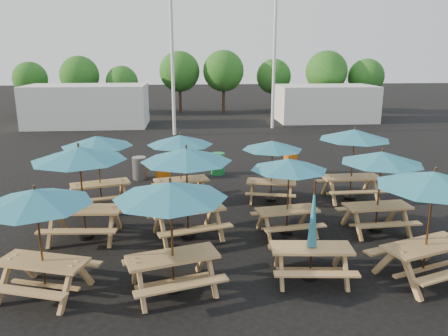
{
  "coord_description": "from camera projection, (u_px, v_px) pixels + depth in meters",
  "views": [
    {
      "loc": [
        -1.21,
        -12.72,
        4.84
      ],
      "look_at": [
        0.0,
        1.5,
        1.1
      ],
      "focal_mm": 35.0,
      "sensor_mm": 36.0,
      "label": 1
    }
  ],
  "objects": [
    {
      "name": "picnic_unit_9",
      "position": [
        434.0,
        185.0,
        9.14
      ],
      "size": [
        3.04,
        3.04,
        2.5
      ],
      "rotation": [
        0.0,
        0.0,
        0.33
      ],
      "color": "#A37748",
      "rests_on": "ground"
    },
    {
      "name": "waste_bin_1",
      "position": [
        162.0,
        167.0,
        17.43
      ],
      "size": [
        0.56,
        0.56,
        0.89
      ],
      "primitive_type": "cylinder",
      "color": "#D35D0C",
      "rests_on": "ground"
    },
    {
      "name": "tree_6",
      "position": [
        326.0,
        72.0,
        35.63
      ],
      "size": [
        3.38,
        3.38,
        5.13
      ],
      "color": "#382314",
      "rests_on": "ground"
    },
    {
      "name": "picnic_unit_10",
      "position": [
        382.0,
        161.0,
        11.79
      ],
      "size": [
        2.36,
        2.36,
        2.32
      ],
      "rotation": [
        0.0,
        0.0,
        0.07
      ],
      "color": "#A37748",
      "rests_on": "ground"
    },
    {
      "name": "mast_1",
      "position": [
        275.0,
        35.0,
        27.86
      ],
      "size": [
        0.2,
        0.2,
        12.0
      ],
      "primitive_type": "cylinder",
      "color": "silver",
      "rests_on": "ground"
    },
    {
      "name": "event_tent_1",
      "position": [
        325.0,
        103.0,
        32.31
      ],
      "size": [
        7.0,
        4.0,
        2.6
      ],
      "primitive_type": "cube",
      "color": "silver",
      "rests_on": "ground"
    },
    {
      "name": "picnic_unit_4",
      "position": [
        186.0,
        160.0,
        11.33
      ],
      "size": [
        3.0,
        3.0,
        2.5
      ],
      "rotation": [
        0.0,
        0.0,
        0.3
      ],
      "color": "#A37748",
      "rests_on": "ground"
    },
    {
      "name": "picnic_unit_8",
      "position": [
        272.0,
        148.0,
        14.38
      ],
      "size": [
        2.41,
        2.41,
        2.1
      ],
      "rotation": [
        0.0,
        0.0,
        -0.23
      ],
      "color": "#A37748",
      "rests_on": "ground"
    },
    {
      "name": "picnic_unit_1",
      "position": [
        79.0,
        158.0,
        11.27
      ],
      "size": [
        2.6,
        2.6,
        2.56
      ],
      "rotation": [
        0.0,
        0.0,
        -0.06
      ],
      "color": "#A37748",
      "rests_on": "ground"
    },
    {
      "name": "picnic_unit_6",
      "position": [
        312.0,
        239.0,
        9.49
      ],
      "size": [
        1.9,
        1.7,
        2.26
      ],
      "rotation": [
        0.0,
        0.0,
        -0.09
      ],
      "color": "#A37748",
      "rests_on": "ground"
    },
    {
      "name": "tree_4",
      "position": [
        224.0,
        71.0,
        36.25
      ],
      "size": [
        3.41,
        3.41,
        5.17
      ],
      "color": "#382314",
      "rests_on": "ground"
    },
    {
      "name": "picnic_unit_7",
      "position": [
        289.0,
        168.0,
        11.65
      ],
      "size": [
        2.35,
        2.35,
        2.16
      ],
      "rotation": [
        0.0,
        0.0,
        0.15
      ],
      "color": "#A37748",
      "rests_on": "ground"
    },
    {
      "name": "waste_bin_4",
      "position": [
        290.0,
        164.0,
        17.99
      ],
      "size": [
        0.56,
        0.56,
        0.89
      ],
      "primitive_type": "cylinder",
      "color": "#D35D0C",
      "rests_on": "ground"
    },
    {
      "name": "event_tent_0",
      "position": [
        88.0,
        106.0,
        29.92
      ],
      "size": [
        8.0,
        4.0,
        2.8
      ],
      "primitive_type": "cube",
      "color": "silver",
      "rests_on": "ground"
    },
    {
      "name": "mast_0",
      "position": [
        172.0,
        33.0,
        25.4
      ],
      "size": [
        0.2,
        0.2,
        12.0
      ],
      "primitive_type": "cylinder",
      "color": "silver",
      "rests_on": "ground"
    },
    {
      "name": "picnic_unit_5",
      "position": [
        180.0,
        143.0,
        14.36
      ],
      "size": [
        2.62,
        2.62,
        2.28
      ],
      "rotation": [
        0.0,
        0.0,
        0.23
      ],
      "color": "#A37748",
      "rests_on": "ground"
    },
    {
      "name": "picnic_unit_2",
      "position": [
        97.0,
        145.0,
        13.83
      ],
      "size": [
        2.83,
        2.83,
        2.36
      ],
      "rotation": [
        0.0,
        0.0,
        0.31
      ],
      "color": "#A37748",
      "rests_on": "ground"
    },
    {
      "name": "waste_bin_3",
      "position": [
        218.0,
        164.0,
        18.02
      ],
      "size": [
        0.56,
        0.56,
        0.89
      ],
      "primitive_type": "cylinder",
      "color": "#188537",
      "rests_on": "ground"
    },
    {
      "name": "picnic_unit_0",
      "position": [
        36.0,
        203.0,
        8.55
      ],
      "size": [
        2.79,
        2.79,
        2.31
      ],
      "rotation": [
        0.0,
        0.0,
        -0.31
      ],
      "color": "#A37748",
      "rests_on": "ground"
    },
    {
      "name": "ground",
      "position": [
        228.0,
        214.0,
        13.59
      ],
      "size": [
        120.0,
        120.0,
        0.0
      ],
      "primitive_type": "plane",
      "color": "black",
      "rests_on": "ground"
    },
    {
      "name": "picnic_unit_11",
      "position": [
        354.0,
        138.0,
        14.45
      ],
      "size": [
        2.41,
        2.41,
        2.45
      ],
      "rotation": [
        0.0,
        0.0,
        0.03
      ],
      "color": "#A37748",
      "rests_on": "ground"
    },
    {
      "name": "tree_1",
      "position": [
        80.0,
        76.0,
        35.02
      ],
      "size": [
        3.11,
        3.11,
        4.72
      ],
      "color": "#382314",
      "rests_on": "ground"
    },
    {
      "name": "tree_5",
      "position": [
        274.0,
        76.0,
        37.13
      ],
      "size": [
        2.94,
        2.94,
        4.45
      ],
      "color": "#382314",
      "rests_on": "ground"
    },
    {
      "name": "tree_3",
      "position": [
        180.0,
        72.0,
        36.4
      ],
      "size": [
        3.36,
        3.36,
        5.09
      ],
      "color": "#382314",
      "rests_on": "ground"
    },
    {
      "name": "waste_bin_2",
      "position": [
        164.0,
        167.0,
        17.41
      ],
      "size": [
        0.56,
        0.56,
        0.89
      ],
      "primitive_type": "cylinder",
      "color": "#D35D0C",
      "rests_on": "ground"
    },
    {
      "name": "tree_0",
      "position": [
        30.0,
        79.0,
        36.05
      ],
      "size": [
        2.8,
        2.8,
        4.24
      ],
      "color": "#382314",
      "rests_on": "ground"
    },
    {
      "name": "tree_7",
      "position": [
        366.0,
        77.0,
        36.04
      ],
      "size": [
        2.95,
        2.95,
        4.48
      ],
      "color": "#382314",
      "rests_on": "ground"
    },
    {
      "name": "tree_2",
      "position": [
        122.0,
        82.0,
        35.19
      ],
      "size": [
        2.59,
        2.59,
        3.93
      ],
      "color": "#382314",
      "rests_on": "ground"
    },
    {
      "name": "waste_bin_0",
      "position": [
        139.0,
        168.0,
        17.32
      ],
      "size": [
        0.56,
        0.56,
        0.89
      ],
      "primitive_type": "cylinder",
      "color": "gray",
      "rests_on": "ground"
    },
    {
      "name": "picnic_unit_3",
      "position": [
        171.0,
        196.0,
        8.69
      ],
      "size": [
        2.86,
        2.86,
        2.41
      ],
      "rotation": [
        0.0,
        0.0,
        0.28
      ],
      "color": "#A37748",
      "rests_on": "ground"
    }
  ]
}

